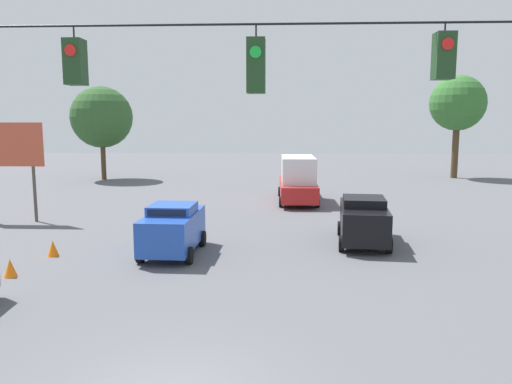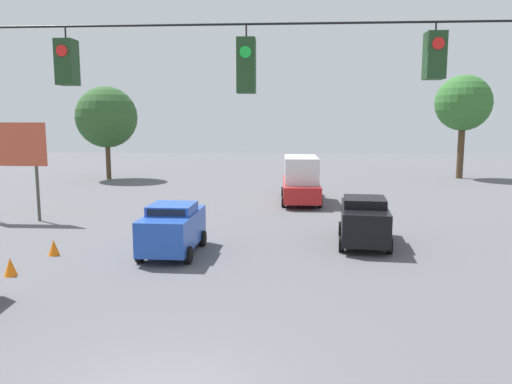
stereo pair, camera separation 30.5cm
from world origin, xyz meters
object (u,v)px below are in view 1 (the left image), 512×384
object	(u,v)px
traffic_cone_third	(53,248)
tree_horizon_left	(458,104)
box_truck_red_oncoming_deep	(298,179)
sedan_black_oncoming_far	(363,220)
sedan_blue_withflow_mid	(173,228)
overhead_signal_span	(167,141)
roadside_billboard	(6,151)
tree_horizon_right	(102,117)
traffic_cone_second	(10,268)

from	to	relation	value
traffic_cone_third	tree_horizon_left	xyz separation A→B (m)	(-24.48, -27.64, 6.35)
box_truck_red_oncoming_deep	traffic_cone_third	world-z (taller)	box_truck_red_oncoming_deep
sedan_black_oncoming_far	sedan_blue_withflow_mid	xyz separation A→B (m)	(7.68, 2.04, -0.01)
box_truck_red_oncoming_deep	traffic_cone_third	bearing A→B (deg)	53.93
overhead_signal_span	traffic_cone_third	world-z (taller)	overhead_signal_span
overhead_signal_span	sedan_blue_withflow_mid	distance (m)	10.84
roadside_billboard	tree_horizon_left	xyz separation A→B (m)	(-29.69, -21.17, 3.00)
tree_horizon_left	tree_horizon_right	size ratio (longest dim) A/B	1.13
tree_horizon_left	tree_horizon_right	xyz separation A→B (m)	(31.34, 2.77, -1.21)
sedan_blue_withflow_mid	tree_horizon_left	bearing A→B (deg)	-126.33
sedan_blue_withflow_mid	traffic_cone_second	distance (m)	5.80
box_truck_red_oncoming_deep	traffic_cone_third	distance (m)	16.74
tree_horizon_right	roadside_billboard	bearing A→B (deg)	95.12
overhead_signal_span	traffic_cone_third	size ratio (longest dim) A/B	31.73
overhead_signal_span	traffic_cone_third	distance (m)	12.37
sedan_black_oncoming_far	sedan_blue_withflow_mid	world-z (taller)	sedan_black_oncoming_far
roadside_billboard	tree_horizon_right	xyz separation A→B (m)	(1.65, -18.40, 1.79)
tree_horizon_right	box_truck_red_oncoming_deep	bearing A→B (deg)	145.77
traffic_cone_third	overhead_signal_span	bearing A→B (deg)	125.49
sedan_black_oncoming_far	roadside_billboard	distance (m)	18.07
sedan_blue_withflow_mid	traffic_cone_third	world-z (taller)	sedan_blue_withflow_mid
tree_horizon_right	sedan_blue_withflow_mid	bearing A→B (deg)	115.16
box_truck_red_oncoming_deep	tree_horizon_right	size ratio (longest dim) A/B	0.86
traffic_cone_second	tree_horizon_left	size ratio (longest dim) A/B	0.07
sedan_black_oncoming_far	traffic_cone_second	world-z (taller)	sedan_black_oncoming_far
traffic_cone_third	sedan_black_oncoming_far	bearing A→B (deg)	-168.04
sedan_blue_withflow_mid	tree_horizon_right	bearing A→B (deg)	-64.84
traffic_cone_third	roadside_billboard	size ratio (longest dim) A/B	0.12
box_truck_red_oncoming_deep	sedan_blue_withflow_mid	bearing A→B (deg)	67.85
overhead_signal_span	box_truck_red_oncoming_deep	distance (m)	23.34
roadside_billboard	tree_horizon_left	bearing A→B (deg)	-144.51
box_truck_red_oncoming_deep	tree_horizon_right	world-z (taller)	tree_horizon_right
traffic_cone_second	roadside_billboard	bearing A→B (deg)	-61.32
traffic_cone_third	tree_horizon_right	size ratio (longest dim) A/B	0.08
sedan_blue_withflow_mid	overhead_signal_span	bearing A→B (deg)	102.10
traffic_cone_third	tree_horizon_left	world-z (taller)	tree_horizon_left
traffic_cone_second	tree_horizon_left	bearing A→B (deg)	-129.30
box_truck_red_oncoming_deep	roadside_billboard	bearing A→B (deg)	25.06
traffic_cone_second	roadside_billboard	xyz separation A→B (m)	(4.95, -9.06, 3.34)
overhead_signal_span	box_truck_red_oncoming_deep	size ratio (longest dim) A/B	2.80
overhead_signal_span	tree_horizon_right	xyz separation A→B (m)	(13.55, -34.24, 0.62)
box_truck_red_oncoming_deep	traffic_cone_second	bearing A→B (deg)	57.91
sedan_black_oncoming_far	box_truck_red_oncoming_deep	distance (m)	11.18
traffic_cone_third	sedan_blue_withflow_mid	bearing A→B (deg)	-173.15
box_truck_red_oncoming_deep	overhead_signal_span	bearing A→B (deg)	82.17
tree_horizon_left	overhead_signal_span	bearing A→B (deg)	64.33
box_truck_red_oncoming_deep	sedan_blue_withflow_mid	size ratio (longest dim) A/B	1.71
sedan_black_oncoming_far	roadside_billboard	bearing A→B (deg)	-12.52
roadside_billboard	tree_horizon_right	world-z (taller)	tree_horizon_right
roadside_billboard	tree_horizon_left	distance (m)	36.59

